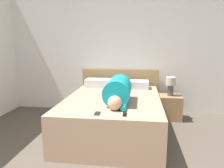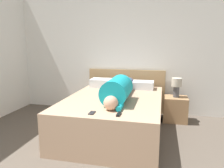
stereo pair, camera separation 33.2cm
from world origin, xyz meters
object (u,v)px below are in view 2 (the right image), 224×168
(table_lamp, at_px, (177,85))
(pillow_second, at_px, (140,85))
(tv_remote, at_px, (119,114))
(cell_phone, at_px, (92,113))
(person_lying, at_px, (119,90))
(bed, at_px, (114,115))
(nightstand, at_px, (175,109))
(pillow_near_headboard, at_px, (104,83))

(table_lamp, relative_size, pillow_second, 0.71)
(tv_remote, bearing_deg, cell_phone, -177.91)
(table_lamp, bearing_deg, person_lying, -134.83)
(person_lying, relative_size, pillow_second, 3.22)
(tv_remote, bearing_deg, bed, 106.34)
(nightstand, bearing_deg, person_lying, -134.83)
(nightstand, distance_m, table_lamp, 0.46)
(bed, bearing_deg, tv_remote, -73.66)
(nightstand, relative_size, pillow_near_headboard, 0.88)
(pillow_second, relative_size, tv_remote, 3.36)
(table_lamp, height_order, pillow_near_headboard, table_lamp)
(tv_remote, bearing_deg, person_lying, 101.03)
(pillow_near_headboard, xyz_separation_m, tv_remote, (0.63, -1.63, -0.07))
(pillow_near_headboard, relative_size, tv_remote, 3.54)
(nightstand, xyz_separation_m, table_lamp, (-0.00, 0.00, 0.46))
(pillow_near_headboard, distance_m, tv_remote, 1.75)
(tv_remote, bearing_deg, nightstand, 64.89)
(pillow_second, bearing_deg, cell_phone, -104.71)
(table_lamp, distance_m, tv_remote, 1.79)
(nightstand, bearing_deg, bed, -142.15)
(pillow_near_headboard, distance_m, cell_phone, 1.67)
(table_lamp, xyz_separation_m, person_lying, (-0.90, -0.90, 0.06))
(bed, relative_size, nightstand, 4.47)
(pillow_second, bearing_deg, person_lying, -104.16)
(nightstand, distance_m, person_lying, 1.38)
(tv_remote, distance_m, cell_phone, 0.34)
(pillow_near_headboard, bearing_deg, cell_phone, -80.12)
(table_lamp, distance_m, cell_phone, 1.97)
(person_lying, relative_size, cell_phone, 12.49)
(nightstand, distance_m, pillow_second, 0.80)
(nightstand, relative_size, person_lying, 0.29)
(table_lamp, bearing_deg, bed, -142.15)
(person_lying, bearing_deg, bed, 130.90)
(bed, height_order, tv_remote, tv_remote)
(cell_phone, bearing_deg, bed, 83.69)
(person_lying, bearing_deg, pillow_second, 75.84)
(bed, relative_size, pillow_near_headboard, 3.91)
(person_lying, distance_m, pillow_second, 0.95)
(nightstand, xyz_separation_m, pillow_near_headboard, (-1.39, 0.01, 0.44))
(table_lamp, bearing_deg, nightstand, -63.43)
(person_lying, bearing_deg, tv_remote, -78.97)
(table_lamp, height_order, cell_phone, table_lamp)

